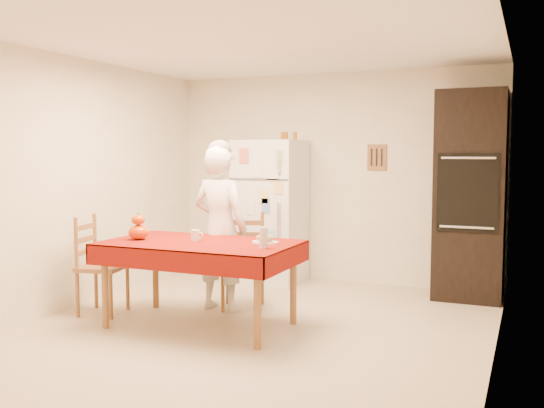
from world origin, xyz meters
The scene contains 17 objects.
floor centered at (0.00, 0.00, 0.00)m, with size 4.50×4.50×0.00m, color tan.
room_shell centered at (0.00, 0.00, 1.62)m, with size 4.02×4.52×2.51m.
refrigerator centered at (-0.65, 1.88, 0.85)m, with size 0.75×0.74×1.70m.
oven_cabinet centered at (1.63, 1.93, 1.10)m, with size 0.70×0.62×2.20m.
dining_table centered at (-0.47, -0.11, 0.69)m, with size 1.70×1.00×0.76m.
chair_far centered at (-0.42, 0.66, 0.51)m, with size 0.53×0.52×0.95m.
chair_left centered at (-1.61, -0.13, 0.51)m, with size 0.48×0.49×0.95m.
seated_woman centered at (-0.57, 0.46, 0.81)m, with size 0.59×0.39×1.62m, color white.
coffee_mug centered at (-0.53, -0.09, 0.81)m, with size 0.08×0.08×0.10m, color white.
pumpkin_lower centered at (-1.05, -0.21, 0.83)m, with size 0.18×0.18×0.13m, color #DD4205.
pumpkin_upper centered at (-1.05, -0.21, 0.94)m, with size 0.12×0.12×0.09m, color #C53E04.
wine_glass centered at (0.20, -0.22, 0.85)m, with size 0.07×0.07×0.18m, color silver.
bread_plate centered at (0.11, 0.02, 0.77)m, with size 0.24×0.24×0.02m, color white.
bread_loaf centered at (0.11, 0.02, 0.81)m, with size 0.18×0.10×0.06m, color #AD7B55.
spice_jar_left centered at (-0.51, 1.93, 1.75)m, with size 0.05×0.05×0.10m, color brown.
spice_jar_mid centered at (-0.47, 1.93, 1.75)m, with size 0.05×0.05×0.10m, color brown.
spice_jar_right centered at (-0.36, 1.93, 1.75)m, with size 0.05×0.05×0.10m, color #955B1B.
Camera 1 is at (2.22, -4.75, 1.54)m, focal length 40.00 mm.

